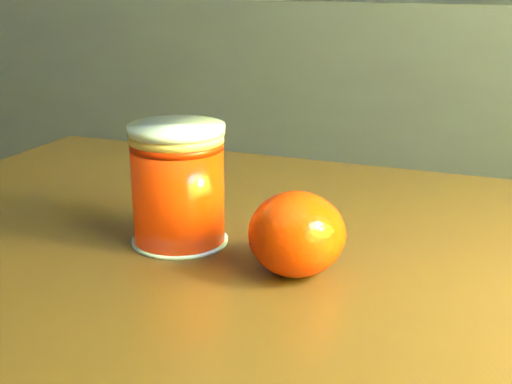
% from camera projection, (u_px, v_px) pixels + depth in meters
% --- Properties ---
extents(kitchen_counter, '(3.15, 0.60, 0.90)m').
position_uv_depth(kitchen_counter, '(193.00, 163.00, 1.95)').
color(kitchen_counter, '#4A4B4F').
rests_on(kitchen_counter, ground).
extents(juice_glass, '(0.08, 0.08, 0.10)m').
position_uv_depth(juice_glass, '(178.00, 186.00, 0.61)').
color(juice_glass, red).
rests_on(juice_glass, table).
extents(orange_front, '(0.10, 0.10, 0.07)m').
position_uv_depth(orange_front, '(296.00, 234.00, 0.55)').
color(orange_front, '#F53704').
rests_on(orange_front, table).
extents(orange_back, '(0.08, 0.08, 0.06)m').
position_uv_depth(orange_back, '(299.00, 234.00, 0.55)').
color(orange_back, '#F53704').
rests_on(orange_back, table).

